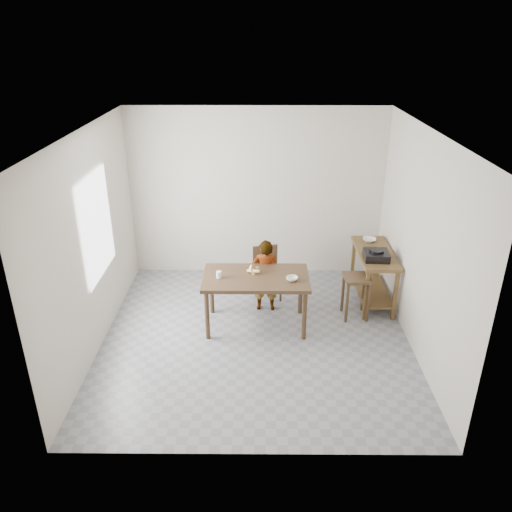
{
  "coord_description": "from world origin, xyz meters",
  "views": [
    {
      "loc": [
        0.04,
        -5.57,
        3.74
      ],
      "look_at": [
        0.0,
        0.4,
        1.0
      ],
      "focal_mm": 35.0,
      "sensor_mm": 36.0,
      "label": 1
    }
  ],
  "objects_px": {
    "dining_table": "(256,301)",
    "prep_counter": "(373,276)",
    "child": "(265,275)",
    "stool": "(355,297)",
    "dining_chair": "(268,274)"
  },
  "relations": [
    {
      "from": "dining_table",
      "to": "dining_chair",
      "type": "height_order",
      "value": "dining_chair"
    },
    {
      "from": "dining_table",
      "to": "stool",
      "type": "distance_m",
      "value": 1.41
    },
    {
      "from": "dining_table",
      "to": "child",
      "type": "distance_m",
      "value": 0.49
    },
    {
      "from": "dining_table",
      "to": "prep_counter",
      "type": "xyz_separation_m",
      "value": [
        1.72,
        0.7,
        0.03
      ]
    },
    {
      "from": "child",
      "to": "dining_chair",
      "type": "relative_size",
      "value": 1.38
    },
    {
      "from": "stool",
      "to": "dining_table",
      "type": "bearing_deg",
      "value": -170.08
    },
    {
      "from": "prep_counter",
      "to": "stool",
      "type": "distance_m",
      "value": 0.57
    },
    {
      "from": "prep_counter",
      "to": "dining_chair",
      "type": "height_order",
      "value": "prep_counter"
    },
    {
      "from": "dining_table",
      "to": "prep_counter",
      "type": "relative_size",
      "value": 1.17
    },
    {
      "from": "child",
      "to": "stool",
      "type": "distance_m",
      "value": 1.3
    },
    {
      "from": "dining_table",
      "to": "stool",
      "type": "xyz_separation_m",
      "value": [
        1.39,
        0.24,
        -0.06
      ]
    },
    {
      "from": "dining_table",
      "to": "child",
      "type": "relative_size",
      "value": 1.3
    },
    {
      "from": "stool",
      "to": "dining_chair",
      "type": "bearing_deg",
      "value": 156.29
    },
    {
      "from": "prep_counter",
      "to": "stool",
      "type": "bearing_deg",
      "value": -125.76
    },
    {
      "from": "prep_counter",
      "to": "child",
      "type": "bearing_deg",
      "value": -170.79
    }
  ]
}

